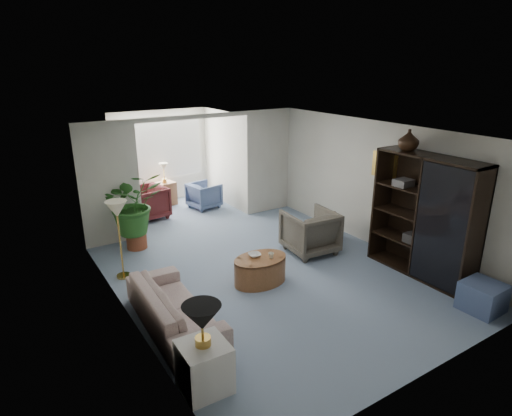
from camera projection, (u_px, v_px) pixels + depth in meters
floor at (275, 277)px, 7.55m from camera, size 6.00×6.00×0.00m
sunroom_floor at (180, 212)px, 10.81m from camera, size 2.60×2.60×0.00m
back_pier_left at (110, 185)px, 8.56m from camera, size 1.20×0.12×2.50m
back_pier_right at (268, 162)px, 10.50m from camera, size 1.20×0.12×2.50m
back_header at (195, 117)px, 9.14m from camera, size 2.60×0.12×0.10m
window_pane at (161, 149)px, 11.22m from camera, size 2.20×0.02×1.50m
window_blinds at (161, 149)px, 11.19m from camera, size 2.20×0.02×1.50m
framed_picture at (385, 165)px, 8.18m from camera, size 0.04×0.50×0.40m
sofa at (174, 307)px, 6.07m from camera, size 0.87×2.08×0.60m
end_table at (204, 367)px, 4.90m from camera, size 0.55×0.55×0.59m
table_lamp at (202, 318)px, 4.69m from camera, size 0.44×0.44×0.30m
floor_lamp at (117, 209)px, 7.15m from camera, size 0.36×0.36×0.28m
coffee_table at (260, 270)px, 7.31m from camera, size 1.11×1.11×0.45m
coffee_bowl at (255, 255)px, 7.28m from camera, size 0.24×0.24×0.05m
coffee_cup at (271, 255)px, 7.22m from camera, size 0.11×0.11×0.09m
wingback_chair at (310, 232)px, 8.42m from camera, size 0.98×1.00×0.84m
side_table_dark at (327, 227)px, 9.06m from camera, size 0.58×0.53×0.55m
entertainment_cabinet at (425, 217)px, 7.36m from camera, size 0.51×1.90×2.12m
cabinet_urn at (409, 140)px, 7.36m from camera, size 0.35×0.35×0.36m
ottoman at (482, 297)px, 6.49m from camera, size 0.56×0.56×0.44m
plant_pot at (137, 240)px, 8.67m from camera, size 0.40×0.40×0.32m
house_plant at (133, 203)px, 8.42m from camera, size 1.13×0.98×1.25m
sunroom_chair_blue at (204, 195)px, 11.02m from camera, size 0.82×0.80×0.65m
sunroom_chair_maroon at (147, 203)px, 10.23m from camera, size 0.98×0.96×0.78m
sunroom_table at (165, 194)px, 11.24m from camera, size 0.55×0.46×0.60m
shelf_clutter at (429, 218)px, 7.23m from camera, size 0.30×1.25×1.06m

